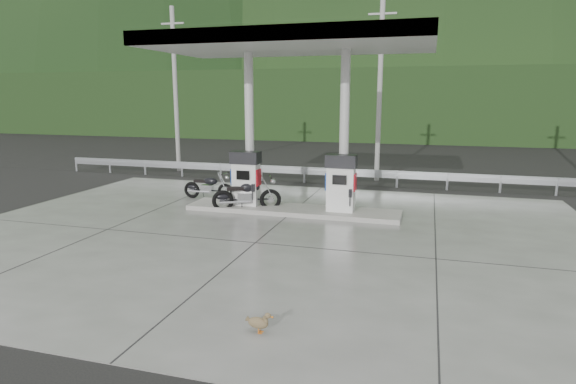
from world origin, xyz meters
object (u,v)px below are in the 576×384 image
(gas_pump_right, at_px, (341,183))
(motorcycle_right, at_px, (247,196))
(motorcycle_left, at_px, (208,187))
(duck, at_px, (258,323))
(gas_pump_left, at_px, (246,178))

(gas_pump_right, xyz_separation_m, motorcycle_right, (-3.11, -0.20, -0.54))
(gas_pump_right, bearing_deg, motorcycle_right, -176.37)
(motorcycle_left, xyz_separation_m, duck, (5.25, -9.17, -0.28))
(gas_pump_left, relative_size, motorcycle_right, 0.84)
(motorcycle_left, height_order, duck, motorcycle_left)
(gas_pump_left, xyz_separation_m, duck, (3.31, -8.02, -0.89))
(gas_pump_right, relative_size, motorcycle_right, 0.84)
(gas_pump_left, height_order, gas_pump_right, same)
(motorcycle_right, height_order, duck, motorcycle_right)
(motorcycle_right, bearing_deg, motorcycle_left, 123.16)
(gas_pump_right, distance_m, motorcycle_left, 5.31)
(motorcycle_right, bearing_deg, gas_pump_right, -19.80)
(motorcycle_right, bearing_deg, gas_pump_left, 91.49)
(motorcycle_left, relative_size, duck, 4.26)
(motorcycle_left, bearing_deg, motorcycle_right, -33.59)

